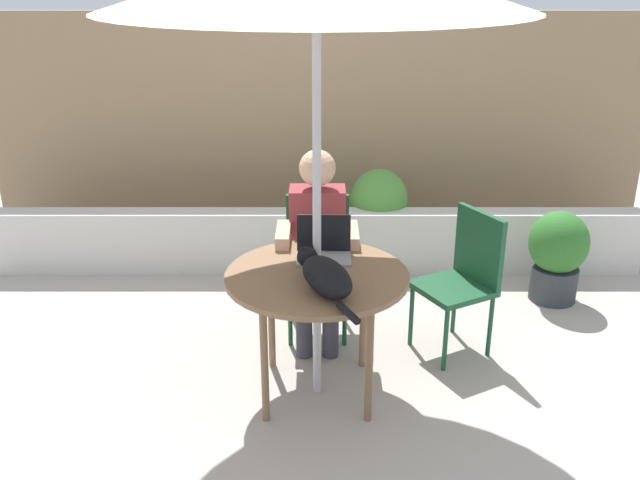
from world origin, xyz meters
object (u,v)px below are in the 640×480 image
object	(u,v)px
chair_empty	(468,272)
potted_plant_by_chair	(561,253)
chair_occupied	(320,254)
patio_table	(320,284)
person_seated	(320,238)
cat	(327,275)
laptop	(327,245)
potted_plant_near_fence	(382,212)

from	to	relation	value
chair_empty	potted_plant_by_chair	bearing A→B (deg)	40.32
chair_occupied	patio_table	bearing A→B (deg)	-90.00
chair_occupied	person_seated	distance (m)	0.23
patio_table	cat	size ratio (longest dim) A/B	1.59
laptop	potted_plant_near_fence	world-z (taller)	laptop
person_seated	laptop	world-z (taller)	person_seated
patio_table	potted_plant_near_fence	distance (m)	1.95
chair_empty	potted_plant_near_fence	xyz separation A→B (m)	(-0.41, 1.38, -0.11)
patio_table	cat	world-z (taller)	cat
chair_empty	person_seated	distance (m)	0.92
patio_table	potted_plant_by_chair	bearing A→B (deg)	34.61
patio_table	person_seated	world-z (taller)	person_seated
chair_empty	patio_table	bearing A→B (deg)	-151.20
patio_table	laptop	distance (m)	0.28
laptop	potted_plant_by_chair	world-z (taller)	laptop
chair_empty	person_seated	xyz separation A→B (m)	(-0.89, 0.12, 0.17)
patio_table	potted_plant_near_fence	bearing A→B (deg)	75.59
chair_occupied	potted_plant_by_chair	xyz separation A→B (m)	(1.68, 0.39, -0.16)
chair_empty	laptop	world-z (taller)	laptop
person_seated	cat	world-z (taller)	person_seated
chair_occupied	person_seated	world-z (taller)	person_seated
chair_empty	person_seated	world-z (taller)	person_seated
chair_occupied	chair_empty	distance (m)	0.93
person_seated	potted_plant_by_chair	xyz separation A→B (m)	(1.68, 0.55, -0.33)
potted_plant_by_chair	chair_occupied	bearing A→B (deg)	-166.86
chair_occupied	person_seated	xyz separation A→B (m)	(0.00, -0.16, 0.17)
chair_occupied	laptop	world-z (taller)	laptop
person_seated	laptop	distance (m)	0.38
laptop	cat	distance (m)	0.45
patio_table	chair_empty	world-z (taller)	chair_empty
patio_table	cat	xyz separation A→B (m)	(0.04, -0.20, 0.15)
cat	potted_plant_near_fence	bearing A→B (deg)	77.95
potted_plant_by_chair	potted_plant_near_fence	bearing A→B (deg)	149.12
laptop	potted_plant_by_chair	xyz separation A→B (m)	(1.64, 0.92, -0.44)
laptop	potted_plant_near_fence	distance (m)	1.74
chair_empty	laptop	xyz separation A→B (m)	(-0.85, -0.25, 0.28)
person_seated	chair_empty	bearing A→B (deg)	-7.64
chair_occupied	potted_plant_near_fence	world-z (taller)	chair_occupied
chair_occupied	person_seated	size ratio (longest dim) A/B	0.72
patio_table	potted_plant_near_fence	xyz separation A→B (m)	(0.48, 1.87, -0.26)
person_seated	potted_plant_near_fence	xyz separation A→B (m)	(0.48, 1.27, -0.28)
cat	chair_empty	bearing A→B (deg)	39.10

